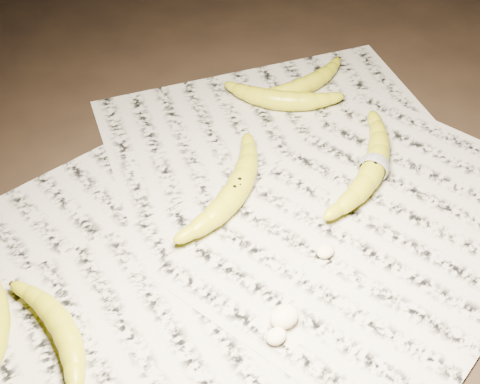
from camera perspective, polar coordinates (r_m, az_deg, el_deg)
ground at (r=0.97m, az=-0.02°, el=-3.55°), size 3.00×3.00×0.00m
newspaper_patch at (r=0.97m, az=0.15°, el=-3.23°), size 0.90×0.70×0.01m
banana_left_b at (r=0.87m, az=-14.87°, el=-11.12°), size 0.07×0.17×0.03m
banana_center at (r=0.99m, az=-0.37°, el=0.23°), size 0.22×0.15×0.04m
banana_taped at (r=1.05m, az=11.38°, el=2.21°), size 0.23×0.17×0.04m
banana_upper_a at (r=1.21m, az=5.75°, el=9.26°), size 0.17×0.06×0.03m
banana_upper_b at (r=1.16m, az=3.50°, el=7.97°), size 0.16×0.17×0.04m
measuring_tape at (r=1.05m, az=11.38°, el=2.21°), size 0.03×0.04×0.05m
flesh_chunk_a at (r=0.86m, az=3.81°, el=-10.40°), size 0.04×0.03×0.02m
flesh_chunk_b at (r=0.85m, az=3.12°, el=-12.04°), size 0.03×0.02×0.02m
flesh_chunk_c at (r=0.93m, az=7.33°, el=-4.87°), size 0.03×0.02×0.02m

